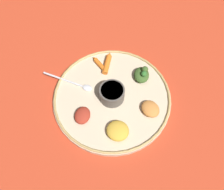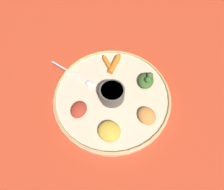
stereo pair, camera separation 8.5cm
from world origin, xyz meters
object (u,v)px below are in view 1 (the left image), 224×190
center_bowl (112,93)px  carrot_outer (100,64)px  carrot_near_spoon (107,63)px  greens_pile (142,74)px  spoon (75,84)px

center_bowl → carrot_outer: size_ratio=1.02×
center_bowl → carrot_near_spoon: center_bowl is taller
carrot_outer → carrot_near_spoon: bearing=-28.9°
carrot_outer → greens_pile: bearing=-56.7°
spoon → carrot_outer: size_ratio=2.06×
greens_pile → carrot_near_spoon: greens_pile is taller
spoon → greens_pile: bearing=-30.9°
center_bowl → spoon: size_ratio=0.49×
spoon → carrot_near_spoon: size_ratio=2.07×
spoon → carrot_outer: carrot_outer is taller
carrot_outer → center_bowl: bearing=-109.1°
carrot_near_spoon → carrot_outer: 0.03m
greens_pile → carrot_near_spoon: size_ratio=1.01×
center_bowl → spoon: (-0.07, 0.12, -0.02)m
spoon → carrot_outer: 0.11m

